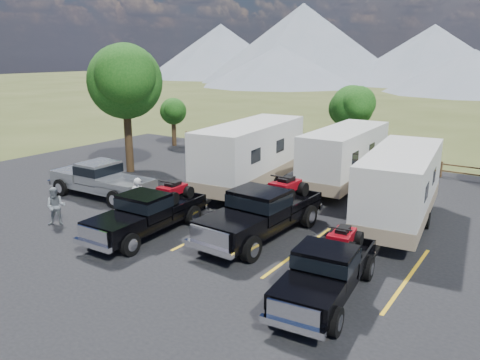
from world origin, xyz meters
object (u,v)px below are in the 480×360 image
Objects in this scene: rig_left at (149,212)px; trailer_left at (251,155)px; rig_center at (263,211)px; tree_big_nw at (125,81)px; pickup_silver at (101,179)px; rig_right at (327,269)px; person_a at (138,198)px; trailer_center at (345,157)px; trailer_right at (400,188)px; person_b at (56,206)px.

trailer_left is at bearing 88.37° from rig_left.
tree_big_nw is at bearing 162.14° from rig_center.
tree_big_nw reaches higher than pickup_silver.
tree_big_nw is 19.02m from rig_right.
trailer_left reaches higher than person_a.
trailer_left is 1.68× the size of pickup_silver.
trailer_center is at bearing 92.16° from rig_center.
rig_right is at bearing -51.52° from trailer_left.
trailer_left is at bearing 164.86° from trailer_right.
tree_big_nw is 7.20m from pickup_silver.
pickup_silver is 3.31× the size of person_a.
trailer_center is 6.05m from trailer_right.
pickup_silver is (-13.83, -4.31, -0.77)m from trailer_right.
pickup_silver is 4.13m from person_b.
tree_big_nw reaches higher than person_b.
tree_big_nw is 4.67× the size of person_b.
rig_right is at bearing -24.46° from tree_big_nw.
rig_center is 5.19m from rig_right.
trailer_center reaches higher than rig_right.
rig_right is 3.03× the size of person_a.
rig_center is at bearing -58.73° from trailer_left.
tree_big_nw is 0.75× the size of trailer_left.
rig_right is 0.60× the size of trailer_right.
trailer_left is 6.22× the size of person_b.
person_a is at bearing -165.19° from rig_center.
trailer_center is (3.98, 10.92, 0.78)m from rig_left.
person_a reaches higher than pickup_silver.
trailer_center is at bearing 103.90° from rig_right.
trailer_center is at bearing 15.67° from person_b.
trailer_left reaches higher than rig_center.
rig_left is 4.30m from person_b.
rig_left is at bearing 169.21° from rig_right.
person_b is at bearing -118.63° from trailer_left.
trailer_center is (-0.02, 8.53, 0.65)m from rig_center.
tree_big_nw is at bearing 149.53° from rig_right.
person_a is (-1.64, -6.71, -0.95)m from trailer_left.
trailer_right is 11.36m from person_a.
rig_right is (8.18, -0.68, -0.05)m from rig_left.
rig_center is at bearing 173.41° from person_a.
pickup_silver is at bearing 71.56° from person_b.
tree_big_nw reaches higher than trailer_right.
rig_center is 0.71× the size of trailer_center.
tree_big_nw is 10.15m from person_a.
rig_left is 10.53m from trailer_right.
tree_big_nw is 9.31m from trailer_left.
rig_center reaches higher than person_a.
rig_left is 1.04× the size of rig_right.
rig_left is 11.64m from trailer_center.
rig_center is 0.65× the size of trailer_left.
trailer_center is at bearing 17.49° from tree_big_nw.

